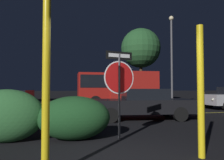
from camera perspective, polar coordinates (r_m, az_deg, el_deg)
The scene contains 11 objects.
road_center_stripe at distance 11.19m, azimuth -6.08°, elevation -9.25°, with size 32.66×0.12×0.01m, color gold.
stop_sign at distance 5.92m, azimuth 1.89°, elevation 0.52°, with size 0.87×0.22×2.38m.
yellow_pole_left at distance 3.55m, azimuth -16.81°, elevation 2.93°, with size 0.12×0.12×3.37m, color yellow.
yellow_pole_right at distance 4.72m, azimuth 22.16°, elevation -2.61°, with size 0.13×0.13×2.65m, color yellow.
hedge_bush_1 at distance 6.26m, azimuth -25.82°, elevation -8.39°, with size 1.89×0.97×1.35m, color #2D6633.
hedge_bush_2 at distance 6.02m, azimuth -9.85°, elevation -9.72°, with size 1.94×1.19×1.17m, color #19421E.
passing_car_1 at distance 9.97m, azimuth -26.40°, elevation -6.10°, with size 4.78×2.19×1.30m.
passing_car_2 at distance 9.90m, azimuth 7.84°, elevation -6.17°, with size 4.91×2.19×1.36m.
delivery_truck at distance 17.29m, azimuth 0.86°, elevation -1.65°, with size 6.19×2.52×2.70m.
street_lamp at distance 18.23m, azimuth 15.31°, elevation 6.78°, with size 0.36×0.36×7.22m.
tree_1 at distance 23.19m, azimuth 7.53°, elevation 8.19°, with size 4.10×4.10×7.64m.
Camera 1 is at (-1.08, -3.74, 1.37)m, focal length 35.00 mm.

